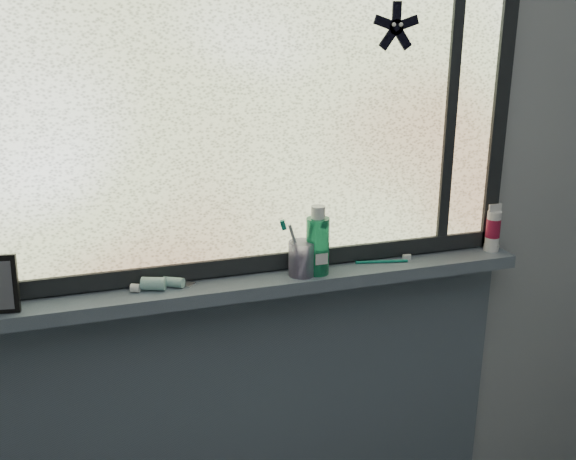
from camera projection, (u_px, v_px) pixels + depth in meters
The scene contains 13 objects.
wall_back at pixel (259, 195), 1.88m from camera, with size 3.00×0.01×2.50m, color #9EA3A8.
windowsill at pixel (267, 283), 1.89m from camera, with size 1.62×0.14×0.04m, color slate.
sill_apron at pixel (264, 421), 2.10m from camera, with size 1.62×0.02×0.98m, color slate.
window_pane at pixel (260, 99), 1.77m from camera, with size 1.50×0.01×1.00m, color silver.
frame_bottom at pixel (263, 262), 1.92m from camera, with size 1.60×0.03×0.05m, color black.
frame_right at pixel (501, 91), 1.99m from camera, with size 0.05×0.03×1.10m, color black.
frame_mullion at pixel (451, 93), 1.94m from camera, with size 0.04×0.03×1.00m, color black.
starfish_sticker at pixel (396, 27), 1.82m from camera, with size 0.15×0.02×0.15m, color black, non-canonical shape.
toothpaste_tube at pixel (162, 283), 1.79m from camera, with size 0.21×0.04×0.04m, color white, non-canonical shape.
toothbrush_cup at pixel (302, 258), 1.88m from camera, with size 0.08×0.08×0.10m, color #AD9BCD.
toothbrush_lying at pixel (382, 261), 1.99m from camera, with size 0.20×0.02×0.01m, color #0D7863, non-canonical shape.
mouthwash_bottle at pixel (318, 240), 1.88m from camera, with size 0.07×0.07×0.17m, color #1D9A62.
cream_tube at pixel (493, 226), 2.08m from camera, with size 0.04×0.04×0.11m, color silver.
Camera 1 is at (-0.47, -0.46, 1.73)m, focal length 40.00 mm.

